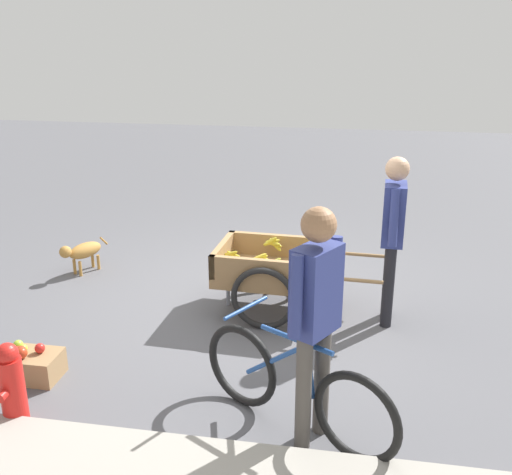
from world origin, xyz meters
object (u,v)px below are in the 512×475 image
bicycle (295,387)px  fire_hydrant (11,386)px  cyclist_person (316,306)px  vendor_person (393,226)px  fruit_cart (273,270)px  dog (82,251)px  apple_crate (32,364)px

bicycle → fire_hydrant: bicycle is taller
cyclist_person → fire_hydrant: (2.13, 0.23, -0.70)m
vendor_person → cyclist_person: 2.01m
fruit_cart → fire_hydrant: (1.57, 2.20, -0.11)m
bicycle → cyclist_person: 0.69m
vendor_person → bicycle: size_ratio=1.12×
bicycle → dog: bearing=-41.9°
fruit_cart → dog: size_ratio=2.75×
vendor_person → apple_crate: vendor_person is taller
bicycle → dog: 3.75m
dog → apple_crate: dog is taller
bicycle → dog: (2.79, -2.51, -0.08)m
bicycle → apple_crate: (2.21, -0.30, -0.22)m
bicycle → dog: size_ratio=2.40×
cyclist_person → vendor_person: bearing=-106.7°
bicycle → apple_crate: size_ratio=3.34×
fire_hydrant → cyclist_person: bearing=-174.0°
vendor_person → bicycle: vendor_person is taller
fruit_cart → vendor_person: vendor_person is taller
dog → fire_hydrant: size_ratio=0.91×
fruit_cart → dog: bearing=-14.3°
vendor_person → fruit_cart: bearing=-2.5°
apple_crate → fruit_cart: bearing=-138.1°
fruit_cart → cyclist_person: 2.14m
vendor_person → dog: size_ratio=2.69×
bicycle → cyclist_person: size_ratio=0.86×
fruit_cart → bicycle: bicycle is taller
fire_hydrant → apple_crate: bearing=-70.6°
vendor_person → dog: 3.63m
vendor_person → dog: bearing=-10.6°
dog → apple_crate: 2.28m
dog → bicycle: bearing=138.1°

